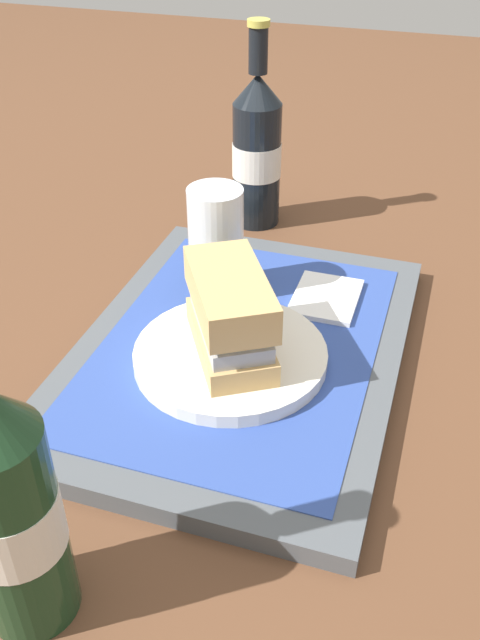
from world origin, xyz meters
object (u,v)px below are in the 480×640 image
(plate, at_px, (233,356))
(second_bottle, at_px, (8,506))
(beer_glass, at_px, (216,239))
(beer_bottle, at_px, (257,150))
(sandwich, at_px, (232,312))

(plate, xyz_separation_m, second_bottle, (-0.28, 0.06, 0.08))
(plate, distance_m, beer_glass, 0.14)
(plate, height_order, beer_bottle, beer_bottle)
(sandwich, height_order, second_bottle, second_bottle)
(plate, xyz_separation_m, sandwich, (0.00, 0.00, 0.05))
(plate, height_order, sandwich, sandwich)
(beer_glass, distance_m, beer_bottle, 0.22)
(sandwich, bearing_deg, plate, -180.00)
(sandwich, xyz_separation_m, beer_glass, (0.11, 0.06, 0.01))
(beer_bottle, bearing_deg, sandwich, -167.03)
(sandwich, bearing_deg, beer_glass, -4.51)
(beer_glass, bearing_deg, second_bottle, -179.71)
(plate, xyz_separation_m, beer_glass, (0.12, 0.06, 0.06))
(sandwich, xyz_separation_m, beer_bottle, (0.33, 0.08, 0.03))
(beer_bottle, distance_m, second_bottle, 0.61)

